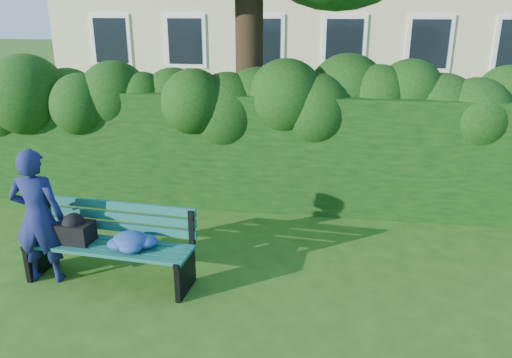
# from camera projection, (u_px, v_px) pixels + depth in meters

# --- Properties ---
(ground) EXTENTS (80.00, 80.00, 0.00)m
(ground) POSITION_uv_depth(u_px,v_px,m) (249.00, 268.00, 6.10)
(ground) COLOR #285015
(ground) RESTS_ON ground
(hedge) EXTENTS (10.00, 1.00, 1.80)m
(hedge) POSITION_uv_depth(u_px,v_px,m) (271.00, 149.00, 7.86)
(hedge) COLOR black
(hedge) RESTS_ON ground
(park_bench) EXTENTS (1.98, 0.71, 0.89)m
(park_bench) POSITION_uv_depth(u_px,v_px,m) (109.00, 241.00, 5.69)
(park_bench) COLOR #0E4347
(park_bench) RESTS_ON ground
(man_reading) EXTENTS (0.63, 0.46, 1.59)m
(man_reading) POSITION_uv_depth(u_px,v_px,m) (38.00, 217.00, 5.60)
(man_reading) COLOR navy
(man_reading) RESTS_ON ground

